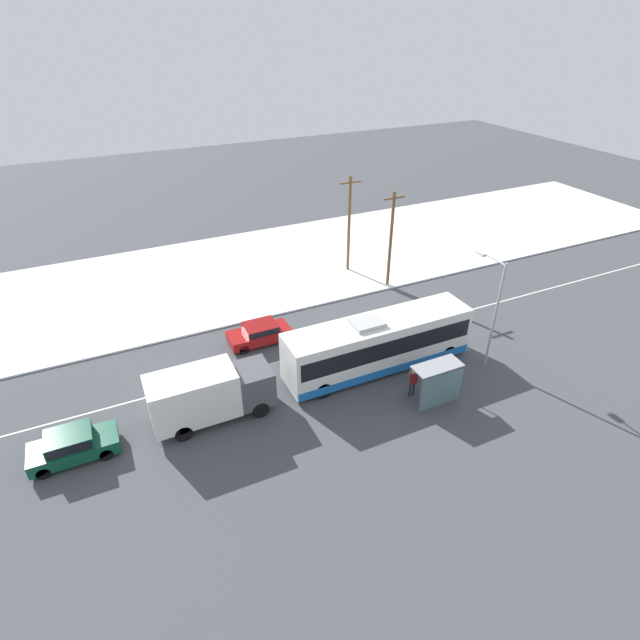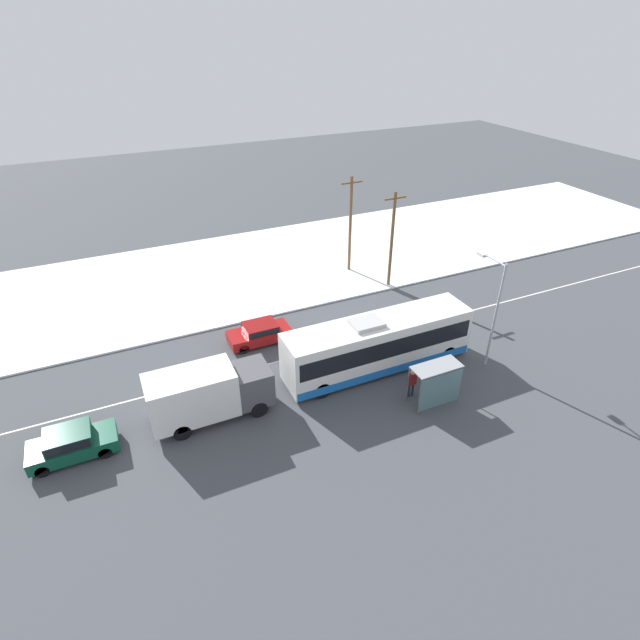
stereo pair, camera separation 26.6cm
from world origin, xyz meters
The scene contains 12 objects.
ground_plane centered at (0.00, 0.00, 0.00)m, with size 120.00×120.00×0.00m, color #424449.
snow_lot centered at (0.00, 13.13, 0.06)m, with size 80.00×15.79×0.12m.
lane_marking_center centered at (0.00, 0.00, 0.00)m, with size 60.00×0.12×0.00m.
city_bus centered at (-0.46, -3.03, 1.71)m, with size 11.51×2.57×3.50m.
box_truck centered at (-10.67, -3.13, 1.66)m, with size 6.34×2.30×3.01m.
sedan_car centered at (-5.97, 2.53, 0.74)m, with size 4.02×1.80×1.35m.
parked_car_near_truck centered at (-17.34, -3.06, 0.82)m, with size 4.03×1.80×1.50m.
pedestrian_at_stop centered at (-0.05, -6.10, 1.10)m, with size 0.64×0.29×1.79m.
bus_shelter centered at (0.77, -7.27, 1.67)m, with size 2.71×1.20×2.40m.
streetlamp centered at (5.75, -5.08, 4.29)m, with size 0.36×2.31×6.76m.
utility_pole_roadside centered at (5.76, 5.86, 3.96)m, with size 1.80×0.24×7.55m.
utility_pole_snowlot centered at (4.19, 9.59, 4.12)m, with size 1.80×0.24×7.88m.
Camera 2 is at (-13.66, -23.67, 18.31)m, focal length 28.00 mm.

